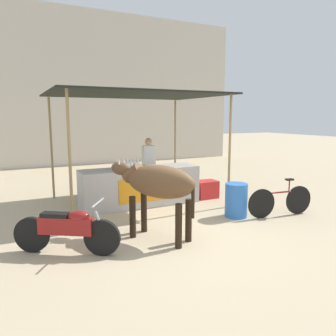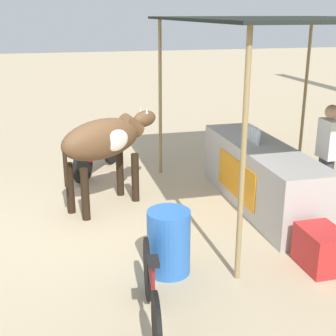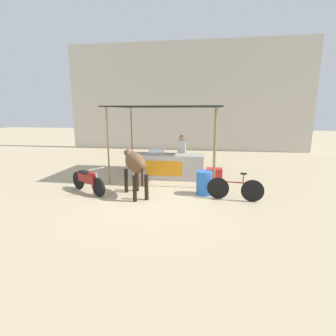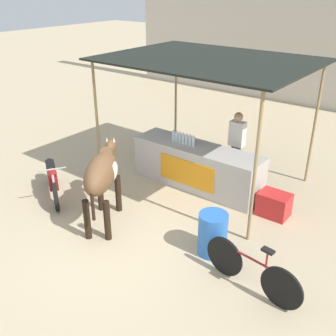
{
  "view_description": "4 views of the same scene",
  "coord_description": "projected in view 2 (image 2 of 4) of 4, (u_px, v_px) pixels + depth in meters",
  "views": [
    {
      "loc": [
        -2.94,
        -5.39,
        2.24
      ],
      "look_at": [
        0.48,
        1.6,
        1.01
      ],
      "focal_mm": 35.0,
      "sensor_mm": 36.0,
      "label": 1
    },
    {
      "loc": [
        6.21,
        -0.84,
        2.88
      ],
      "look_at": [
        0.04,
        0.72,
        0.74
      ],
      "focal_mm": 50.0,
      "sensor_mm": 36.0,
      "label": 2
    },
    {
      "loc": [
        1.73,
        -7.78,
        2.64
      ],
      "look_at": [
        0.31,
        0.89,
        0.7
      ],
      "focal_mm": 28.0,
      "sensor_mm": 36.0,
      "label": 3
    },
    {
      "loc": [
        4.32,
        -4.45,
        4.24
      ],
      "look_at": [
        0.13,
        0.98,
        0.94
      ],
      "focal_mm": 42.0,
      "sensor_mm": 36.0,
      "label": 4
    }
  ],
  "objects": [
    {
      "name": "water_barrel",
      "position": [
        169.0,
        242.0,
        5.33
      ],
      "size": [
        0.5,
        0.5,
        0.76
      ],
      "primitive_type": "cylinder",
      "color": "blue",
      "rests_on": "ground"
    },
    {
      "name": "stall_counter",
      "position": [
        261.0,
        176.0,
        7.17
      ],
      "size": [
        3.0,
        0.82,
        0.96
      ],
      "color": "#B2ADA8",
      "rests_on": "ground"
    },
    {
      "name": "stall_awning",
      "position": [
        291.0,
        26.0,
        6.54
      ],
      "size": [
        4.2,
        3.2,
        2.8
      ],
      "color": "black",
      "rests_on": "ground"
    },
    {
      "name": "vendor_behind_counter",
      "position": [
        327.0,
        160.0,
        6.73
      ],
      "size": [
        0.34,
        0.22,
        1.65
      ],
      "color": "#383842",
      "rests_on": "ground"
    },
    {
      "name": "bicycle_leaning",
      "position": [
        152.0,
        295.0,
        4.39
      ],
      "size": [
        1.65,
        0.25,
        0.85
      ],
      "color": "black",
      "rests_on": "ground"
    },
    {
      "name": "ground_plane",
      "position": [
        120.0,
        219.0,
        6.82
      ],
      "size": [
        60.0,
        60.0,
        0.0
      ],
      "primitive_type": "plane",
      "color": "tan"
    },
    {
      "name": "water_bottle_row",
      "position": [
        251.0,
        133.0,
        7.29
      ],
      "size": [
        0.61,
        0.07,
        0.25
      ],
      "color": "silver",
      "rests_on": "stall_counter"
    },
    {
      "name": "cow",
      "position": [
        105.0,
        141.0,
        6.98
      ],
      "size": [
        1.29,
        1.73,
        1.44
      ],
      "color": "brown",
      "rests_on": "ground"
    },
    {
      "name": "cooler_box",
      "position": [
        321.0,
        249.0,
        5.47
      ],
      "size": [
        0.6,
        0.44,
        0.48
      ],
      "primitive_type": "cube",
      "color": "red",
      "rests_on": "ground"
    },
    {
      "name": "motorcycle_parked",
      "position": [
        97.0,
        151.0,
        8.65
      ],
      "size": [
        1.56,
        1.05,
        0.9
      ],
      "color": "black",
      "rests_on": "ground"
    }
  ]
}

